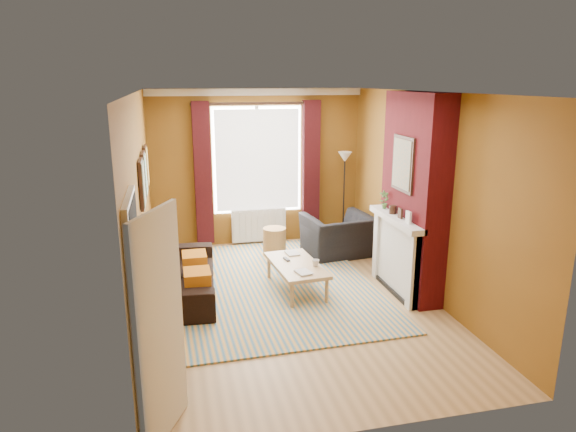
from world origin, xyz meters
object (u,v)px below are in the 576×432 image
at_px(armchair, 338,235).
at_px(coffee_table, 296,266).
at_px(sofa, 185,274).
at_px(wicker_stool, 275,242).
at_px(floor_lamp, 345,171).

bearing_deg(armchair, coffee_table, 43.30).
height_order(sofa, wicker_stool, sofa).
bearing_deg(sofa, coffee_table, -94.71).
height_order(armchair, floor_lamp, floor_lamp).
bearing_deg(floor_lamp, coffee_table, -124.47).
bearing_deg(wicker_stool, floor_lamp, 19.28).
xyz_separation_m(coffee_table, floor_lamp, (1.41, 2.05, 0.97)).
bearing_deg(armchair, floor_lamp, -123.33).
relative_size(sofa, armchair, 1.92).
height_order(wicker_stool, floor_lamp, floor_lamp).
bearing_deg(wicker_stool, coffee_table, -90.04).
height_order(sofa, coffee_table, sofa).
xyz_separation_m(sofa, armchair, (2.64, 1.11, 0.05)).
relative_size(coffee_table, wicker_stool, 2.58).
height_order(armchair, coffee_table, armchair).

